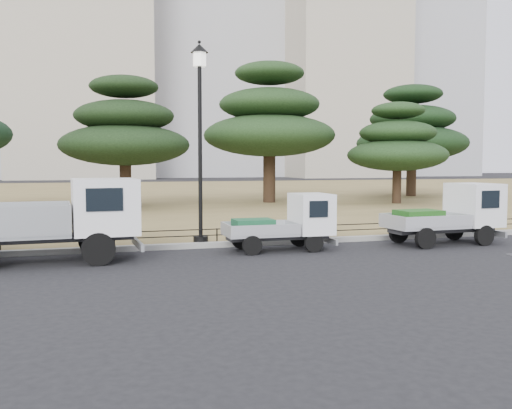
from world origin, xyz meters
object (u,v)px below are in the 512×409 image
object	(u,v)px
truck_kei_rear	(450,214)
street_lamp	(200,109)
truck_large	(52,216)
truck_kei_front	(287,222)

from	to	relation	value
truck_kei_rear	street_lamp	bearing A→B (deg)	165.57
truck_large	truck_kei_rear	world-z (taller)	truck_large
truck_large	truck_kei_front	xyz separation A→B (m)	(6.34, 0.19, -0.36)
truck_kei_front	street_lamp	distance (m)	4.23
truck_kei_rear	truck_kei_front	bearing A→B (deg)	175.61
truck_kei_front	street_lamp	world-z (taller)	street_lamp
truck_large	truck_kei_rear	xyz separation A→B (m)	(11.67, -0.03, -0.24)
truck_kei_rear	street_lamp	size ratio (longest dim) A/B	0.62
truck_kei_front	truck_kei_rear	distance (m)	5.33
truck_large	truck_kei_front	world-z (taller)	truck_large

